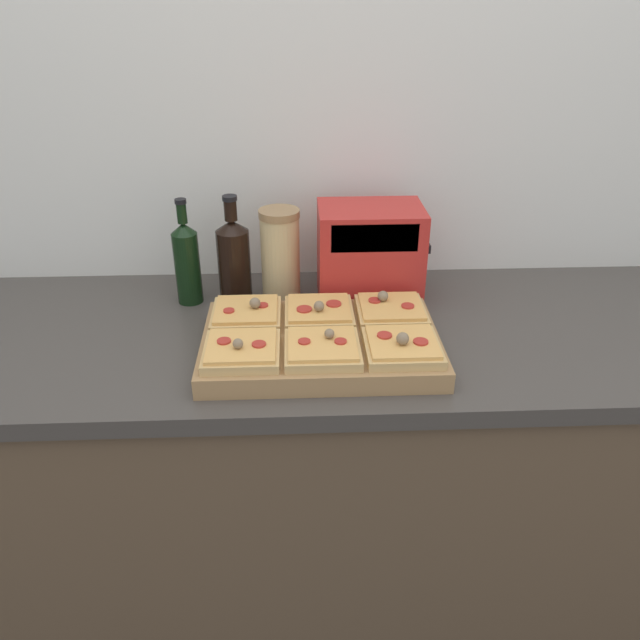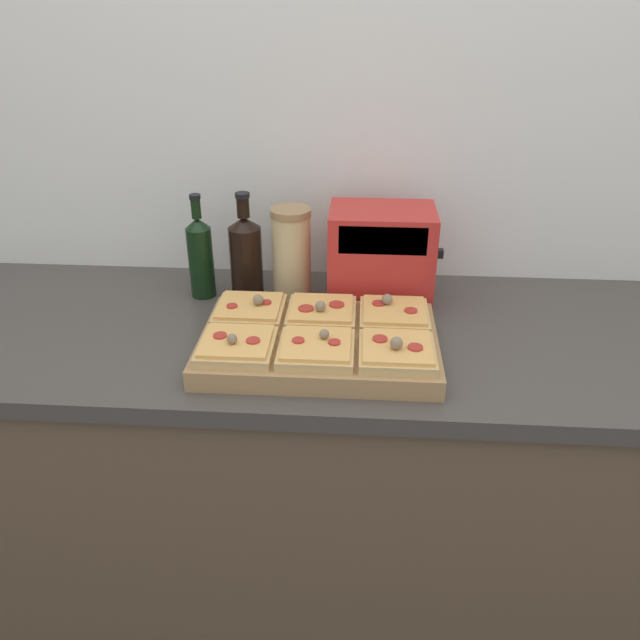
% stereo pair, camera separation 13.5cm
% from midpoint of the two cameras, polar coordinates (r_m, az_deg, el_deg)
% --- Properties ---
extents(wall_back, '(6.00, 0.06, 2.50)m').
position_cam_midpoint_polar(wall_back, '(1.67, 5.98, 14.64)').
color(wall_back, silver).
rests_on(wall_back, ground_plane).
extents(kitchen_counter, '(2.63, 0.67, 0.93)m').
position_cam_midpoint_polar(kitchen_counter, '(1.73, 4.93, -14.58)').
color(kitchen_counter, brown).
rests_on(kitchen_counter, ground_plane).
extents(cutting_board, '(0.51, 0.34, 0.04)m').
position_cam_midpoint_polar(cutting_board, '(1.34, 2.79, -2.27)').
color(cutting_board, '#A37A4C').
rests_on(cutting_board, kitchen_counter).
extents(pizza_slice_back_left, '(0.15, 0.15, 0.05)m').
position_cam_midpoint_polar(pizza_slice_back_left, '(1.41, -3.70, 0.88)').
color(pizza_slice_back_left, tan).
rests_on(pizza_slice_back_left, cutting_board).
extents(pizza_slice_back_center, '(0.15, 0.15, 0.05)m').
position_cam_midpoint_polar(pizza_slice_back_center, '(1.40, 2.91, 0.67)').
color(pizza_slice_back_center, tan).
rests_on(pizza_slice_back_center, cutting_board).
extents(pizza_slice_back_right, '(0.15, 0.15, 0.05)m').
position_cam_midpoint_polar(pizza_slice_back_right, '(1.40, 9.54, 0.47)').
color(pizza_slice_back_right, tan).
rests_on(pizza_slice_back_right, cutting_board).
extents(pizza_slice_front_left, '(0.15, 0.15, 0.05)m').
position_cam_midpoint_polar(pizza_slice_front_left, '(1.27, -4.63, -2.42)').
color(pizza_slice_front_left, tan).
rests_on(pizza_slice_front_left, cutting_board).
extents(pizza_slice_front_center, '(0.15, 0.15, 0.05)m').
position_cam_midpoint_polar(pizza_slice_front_center, '(1.26, 2.74, -2.68)').
color(pizza_slice_front_center, tan).
rests_on(pizza_slice_front_center, cutting_board).
extents(pizza_slice_front_right, '(0.15, 0.15, 0.05)m').
position_cam_midpoint_polar(pizza_slice_front_right, '(1.27, 10.11, -2.90)').
color(pizza_slice_front_right, tan).
rests_on(pizza_slice_front_right, cutting_board).
extents(olive_oil_bottle, '(0.06, 0.06, 0.27)m').
position_cam_midpoint_polar(olive_oil_bottle, '(1.58, -8.48, 5.79)').
color(olive_oil_bottle, black).
rests_on(olive_oil_bottle, kitchen_counter).
extents(wine_bottle, '(0.08, 0.08, 0.27)m').
position_cam_midpoint_polar(wine_bottle, '(1.56, -4.33, 5.82)').
color(wine_bottle, black).
rests_on(wine_bottle, kitchen_counter).
extents(grain_jar_tall, '(0.10, 0.10, 0.24)m').
position_cam_midpoint_polar(grain_jar_tall, '(1.54, -0.12, 5.96)').
color(grain_jar_tall, tan).
rests_on(grain_jar_tall, kitchen_counter).
extents(toaster_oven, '(0.28, 0.18, 0.24)m').
position_cam_midpoint_polar(toaster_oven, '(1.54, 8.10, 5.74)').
color(toaster_oven, red).
rests_on(toaster_oven, kitchen_counter).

